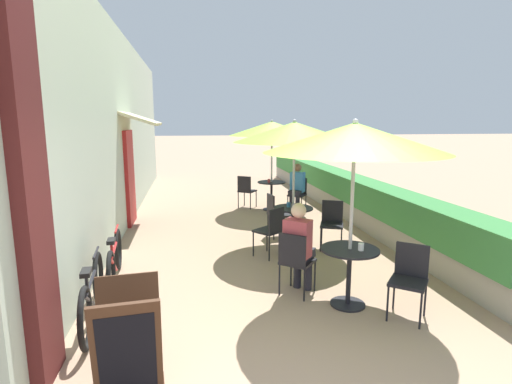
{
  "coord_description": "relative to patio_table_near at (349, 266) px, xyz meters",
  "views": [
    {
      "loc": [
        -1.05,
        -2.96,
        2.31
      ],
      "look_at": [
        0.15,
        4.25,
        1.0
      ],
      "focal_mm": 28.0,
      "sensor_mm": 36.0,
      "label": 1
    }
  ],
  "objects": [
    {
      "name": "cafe_chair_near_left",
      "position": [
        0.59,
        -0.39,
        -0.01
      ],
      "size": [
        0.56,
        0.56,
        0.87
      ],
      "rotation": [
        0.0,
        0.0,
        8.73
      ],
      "color": "black",
      "rests_on": "ground_plane"
    },
    {
      "name": "cafe_chair_far_right",
      "position": [
        -0.48,
        5.87,
        -0.01
      ],
      "size": [
        0.56,
        0.56,
        0.87
      ],
      "rotation": [
        0.0,
        0.0,
        11.97
      ],
      "color": "black",
      "rests_on": "ground_plane"
    },
    {
      "name": "cafe_facade_wall",
      "position": [
        -3.42,
        5.29,
        1.57
      ],
      "size": [
        0.98,
        13.91,
        4.2
      ],
      "color": "#B2C1AD",
      "rests_on": "ground_plane"
    },
    {
      "name": "seated_patron_near_right",
      "position": [
        -0.52,
        0.47,
        0.16
      ],
      "size": [
        0.5,
        0.51,
        1.25
      ],
      "rotation": [
        0.0,
        0.0,
        11.88
      ],
      "color": "#23232D",
      "rests_on": "ground_plane"
    },
    {
      "name": "cafe_chair_far_left",
      "position": [
        0.77,
        5.2,
        -0.01
      ],
      "size": [
        0.56,
        0.56,
        0.87
      ],
      "rotation": [
        0.0,
        0.0,
        8.83
      ],
      "color": "black",
      "rests_on": "ground_plane"
    },
    {
      "name": "seated_patron_far_left",
      "position": [
        0.71,
        5.11,
        0.16
      ],
      "size": [
        0.49,
        0.51,
        1.25
      ],
      "rotation": [
        0.0,
        0.0,
        8.83
      ],
      "color": "#23232D",
      "rests_on": "ground_plane"
    },
    {
      "name": "cafe_chair_mid_left",
      "position": [
        0.59,
        2.24,
        -0.01
      ],
      "size": [
        0.52,
        0.52,
        0.87
      ],
      "rotation": [
        0.0,
        0.0,
        9.04
      ],
      "color": "black",
      "rests_on": "ground_plane"
    },
    {
      "name": "patio_table_mid",
      "position": [
        -0.09,
        2.43,
        0.0
      ],
      "size": [
        0.72,
        0.72,
        0.75
      ],
      "color": "black",
      "rests_on": "ground_plane"
    },
    {
      "name": "cafe_chair_mid_right",
      "position": [
        -0.26,
        3.11,
        -0.01
      ],
      "size": [
        0.45,
        0.45,
        0.87
      ],
      "rotation": [
        0.0,
        0.0,
        11.14
      ],
      "color": "black",
      "rests_on": "ground_plane"
    },
    {
      "name": "cafe_chair_mid_back",
      "position": [
        -0.59,
        1.93,
        -0.01
      ],
      "size": [
        0.56,
        0.56,
        0.87
      ],
      "rotation": [
        0.0,
        0.0,
        13.23
      ],
      "color": "black",
      "rests_on": "ground_plane"
    },
    {
      "name": "coffee_cup_near",
      "position": [
        0.1,
        -0.09,
        0.27
      ],
      "size": [
        0.07,
        0.07,
        0.09
      ],
      "color": "white",
      "rests_on": "patio_table_near"
    },
    {
      "name": "bicycle_leaning",
      "position": [
        -3.08,
        0.06,
        -0.18
      ],
      "size": [
        0.23,
        1.77,
        0.75
      ],
      "rotation": [
        0.0,
        0.0,
        0.1
      ],
      "color": "black",
      "rests_on": "ground_plane"
    },
    {
      "name": "patio_umbrella_mid",
      "position": [
        -0.09,
        2.43,
        1.59
      ],
      "size": [
        2.18,
        2.18,
        2.33
      ],
      "color": "#B7B7BC",
      "rests_on": "ground_plane"
    },
    {
      "name": "patio_umbrella_near",
      "position": [
        0.0,
        -0.0,
        1.59
      ],
      "size": [
        2.18,
        2.18,
        2.33
      ],
      "color": "#B7B7BC",
      "rests_on": "ground_plane"
    },
    {
      "name": "patio_table_far",
      "position": [
        0.15,
        5.54,
        0.0
      ],
      "size": [
        0.72,
        0.72,
        0.75
      ],
      "color": "black",
      "rests_on": "ground_plane"
    },
    {
      "name": "bicycle_second",
      "position": [
        -3.03,
        1.23,
        -0.18
      ],
      "size": [
        0.21,
        1.76,
        0.74
      ],
      "rotation": [
        0.0,
        0.0,
        0.09
      ],
      "color": "black",
      "rests_on": "ground_plane"
    },
    {
      "name": "cafe_chair_near_right",
      "position": [
        -0.59,
        0.39,
        -0.01
      ],
      "size": [
        0.56,
        0.56,
        0.87
      ],
      "rotation": [
        0.0,
        0.0,
        11.88
      ],
      "color": "black",
      "rests_on": "ground_plane"
    },
    {
      "name": "coffee_cup_far",
      "position": [
        0.06,
        5.42,
        0.27
      ],
      "size": [
        0.07,
        0.07,
        0.09
      ],
      "color": "#B73D3D",
      "rests_on": "patio_table_far"
    },
    {
      "name": "planter_hedge",
      "position": [
        1.87,
        5.33,
        0.01
      ],
      "size": [
        0.6,
        12.91,
        1.01
      ],
      "color": "gray",
      "rests_on": "ground_plane"
    },
    {
      "name": "menu_board",
      "position": [
        -2.48,
        -1.32,
        -0.04
      ],
      "size": [
        0.6,
        0.68,
        0.98
      ],
      "rotation": [
        0.0,
        0.0,
        0.1
      ],
      "color": "#422819",
      "rests_on": "ground_plane"
    },
    {
      "name": "patio_umbrella_far",
      "position": [
        0.15,
        5.54,
        1.59
      ],
      "size": [
        2.18,
        2.18,
        2.33
      ],
      "color": "#B7B7BC",
      "rests_on": "ground_plane"
    },
    {
      "name": "patio_table_near",
      "position": [
        0.0,
        0.0,
        0.0
      ],
      "size": [
        0.72,
        0.72,
        0.75
      ],
      "color": "black",
      "rests_on": "ground_plane"
    },
    {
      "name": "coffee_cup_mid",
      "position": [
        -0.17,
        2.48,
        0.27
      ],
      "size": [
        0.07,
        0.07,
        0.09
      ],
      "color": "teal",
      "rests_on": "patio_table_mid"
    }
  ]
}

